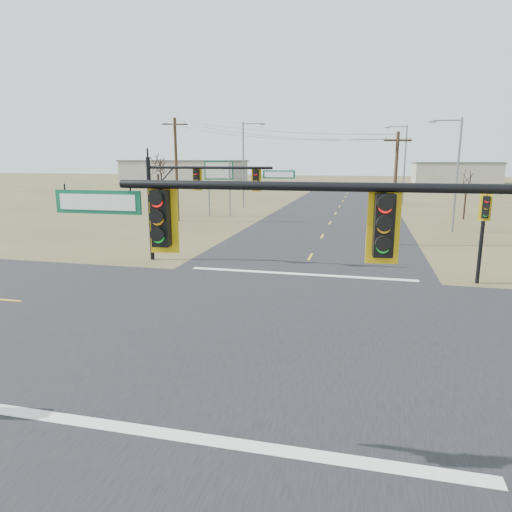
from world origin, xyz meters
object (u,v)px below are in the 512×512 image
at_px(mast_arm_near, 379,250).
at_px(bare_tree_b, 161,165).
at_px(streetlight_b, 403,160).
at_px(pedestal_signal_ne, 484,218).
at_px(utility_pole_far, 176,169).
at_px(bare_tree_c, 467,178).
at_px(utility_pole_near, 395,187).
at_px(streetlight_c, 245,160).
at_px(bare_tree_a, 158,164).
at_px(streetlight_a, 455,169).
at_px(mast_arm_far, 201,187).
at_px(highway_sign, 219,177).

height_order(mast_arm_near, bare_tree_b, bare_tree_b).
bearing_deg(mast_arm_near, streetlight_b, 79.24).
xyz_separation_m(pedestal_signal_ne, utility_pole_far, (-23.53, 18.32, 1.84)).
xyz_separation_m(utility_pole_far, bare_tree_c, (27.78, 7.91, -0.92)).
xyz_separation_m(utility_pole_near, streetlight_c, (-16.73, 22.45, 1.72)).
height_order(bare_tree_a, bare_tree_c, bare_tree_a).
bearing_deg(streetlight_a, pedestal_signal_ne, -70.22).
relative_size(pedestal_signal_ne, streetlight_a, 0.48).
bearing_deg(utility_pole_far, bare_tree_b, 119.81).
relative_size(utility_pole_near, streetlight_c, 0.75).
height_order(streetlight_a, bare_tree_a, streetlight_a).
relative_size(mast_arm_near, streetlight_c, 0.99).
bearing_deg(streetlight_b, mast_arm_near, -81.94).
bearing_deg(mast_arm_near, streetlight_c, 101.01).
bearing_deg(bare_tree_a, utility_pole_far, -41.93).
height_order(mast_arm_near, utility_pole_far, utility_pole_far).
relative_size(mast_arm_near, utility_pole_near, 1.31).
bearing_deg(streetlight_c, mast_arm_near, -75.76).
bearing_deg(mast_arm_far, bare_tree_c, 46.75).
bearing_deg(mast_arm_far, utility_pole_far, 111.60).
bearing_deg(mast_arm_near, highway_sign, 105.30).
bearing_deg(mast_arm_near, bare_tree_c, 70.82).
bearing_deg(bare_tree_a, streetlight_c, 58.73).
height_order(mast_arm_near, pedestal_signal_ne, mast_arm_near).
xyz_separation_m(mast_arm_near, utility_pole_far, (-18.23, 34.09, 0.62)).
bearing_deg(pedestal_signal_ne, streetlight_b, 105.23).
distance_m(streetlight_a, bare_tree_a, 28.71).
height_order(streetlight_c, bare_tree_a, streetlight_c).
bearing_deg(bare_tree_b, mast_arm_far, -61.47).
bearing_deg(mast_arm_near, utility_pole_near, 79.84).
relative_size(highway_sign, streetlight_c, 0.56).
xyz_separation_m(mast_arm_far, highway_sign, (-6.03, 21.87, -0.32)).
bearing_deg(utility_pole_near, streetlight_c, 126.69).
relative_size(mast_arm_far, pedestal_signal_ne, 1.97).
bearing_deg(streetlight_b, pedestal_signal_ne, -76.29).
distance_m(pedestal_signal_ne, highway_sign, 31.26).
bearing_deg(utility_pole_near, pedestal_signal_ne, -69.81).
distance_m(mast_arm_near, bare_tree_c, 43.08).
bearing_deg(mast_arm_near, pedestal_signal_ne, 65.04).
height_order(mast_arm_far, utility_pole_far, utility_pole_far).
bearing_deg(streetlight_b, highway_sign, -125.21).
relative_size(mast_arm_far, utility_pole_far, 0.90).
xyz_separation_m(streetlight_b, bare_tree_b, (-31.33, -7.93, -0.66)).
relative_size(mast_arm_near, utility_pole_far, 1.05).
height_order(pedestal_signal_ne, streetlight_a, streetlight_a).
height_order(mast_arm_far, highway_sign, mast_arm_far).
bearing_deg(utility_pole_far, pedestal_signal_ne, -37.91).
height_order(mast_arm_near, utility_pole_near, utility_pole_near).
bearing_deg(pedestal_signal_ne, mast_arm_far, -171.54).
bearing_deg(streetlight_a, utility_pole_near, -99.69).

